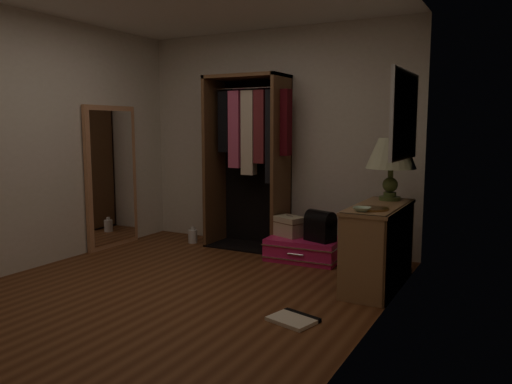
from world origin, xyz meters
TOP-DOWN VIEW (x-y plane):
  - ground at (0.00, 0.00)m, footprint 4.00×4.00m
  - room_walls at (0.08, 0.04)m, footprint 3.52×4.02m
  - console_bookshelf at (1.54, 1.04)m, footprint 0.42×1.12m
  - open_wardrobe at (-0.20, 1.77)m, footprint 1.04×0.50m
  - floor_mirror at (-1.70, 1.00)m, footprint 0.06×0.80m
  - pink_suitcase at (0.59, 1.54)m, footprint 0.82×0.61m
  - train_case at (0.40, 1.54)m, footprint 0.38×0.33m
  - black_bag at (0.79, 1.48)m, footprint 0.35×0.29m
  - table_lamp at (1.54, 1.37)m, footprint 0.59×0.59m
  - brass_tray at (1.54, 0.75)m, footprint 0.35×0.35m
  - ceramic_bowl at (1.49, 0.61)m, footprint 0.15×0.15m
  - white_jug at (-0.96, 1.60)m, footprint 0.14×0.14m
  - floor_book at (1.21, -0.12)m, footprint 0.39×0.35m

SIDE VIEW (x-z plane):
  - ground at x=0.00m, z-range 0.00..0.00m
  - floor_book at x=1.21m, z-range 0.00..0.03m
  - white_jug at x=-0.96m, z-range -0.02..0.19m
  - pink_suitcase at x=0.59m, z-range 0.00..0.24m
  - train_case at x=0.40m, z-range 0.24..0.47m
  - console_bookshelf at x=1.54m, z-range 0.02..0.77m
  - black_bag at x=0.79m, z-range 0.25..0.58m
  - brass_tray at x=1.54m, z-range 0.75..0.77m
  - ceramic_bowl at x=1.49m, z-range 0.75..0.79m
  - floor_mirror at x=-1.70m, z-range 0.00..1.70m
  - table_lamp at x=1.54m, z-range 0.89..1.48m
  - open_wardrobe at x=-0.20m, z-range 0.20..2.25m
  - room_walls at x=0.08m, z-range 0.20..2.80m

